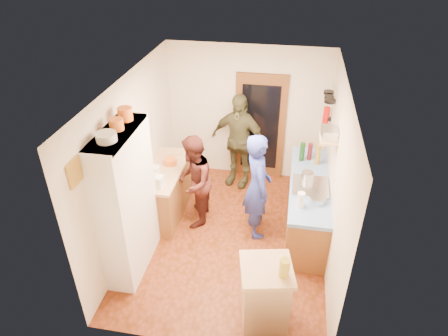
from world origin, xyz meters
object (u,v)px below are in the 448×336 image
(hutch_body, at_px, (127,203))
(person_back, at_px, (239,141))
(right_counter_base, at_px, (307,205))
(person_hob, at_px, (260,187))
(person_left, at_px, (196,181))
(island_base, at_px, (265,295))

(hutch_body, bearing_deg, person_back, 63.36)
(right_counter_base, bearing_deg, person_hob, -159.00)
(person_left, xyz_separation_m, person_back, (0.52, 1.26, 0.12))
(island_base, bearing_deg, person_left, 125.85)
(right_counter_base, bearing_deg, island_base, -104.59)
(person_back, bearing_deg, person_hob, -53.08)
(island_base, bearing_deg, hutch_body, 161.24)
(person_hob, bearing_deg, person_back, 2.08)
(hutch_body, distance_m, person_hob, 2.02)
(person_hob, bearing_deg, island_base, 169.61)
(island_base, bearing_deg, person_back, 104.36)
(person_hob, xyz_separation_m, person_left, (-1.06, 0.13, -0.09))
(person_back, bearing_deg, right_counter_base, -24.18)
(hutch_body, height_order, island_base, hutch_body)
(person_left, bearing_deg, person_back, 153.40)
(right_counter_base, xyz_separation_m, person_hob, (-0.77, -0.29, 0.47))
(island_base, distance_m, person_hob, 1.76)
(hutch_body, relative_size, island_base, 2.56)
(right_counter_base, height_order, person_left, person_left)
(right_counter_base, bearing_deg, person_left, -174.94)
(right_counter_base, xyz_separation_m, island_base, (-0.51, -1.97, 0.01))
(hutch_body, distance_m, person_left, 1.36)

